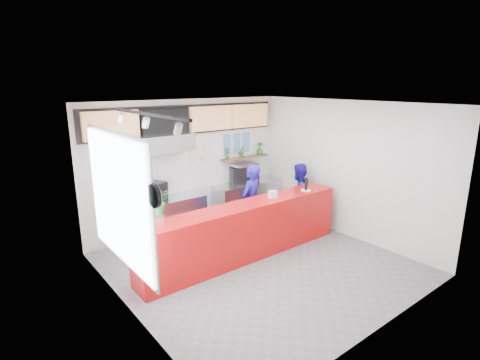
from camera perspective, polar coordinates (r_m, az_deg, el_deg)
floor at (r=7.31m, az=2.85°, el=-12.70°), size 5.00×5.00×0.00m
ceiling at (r=6.50m, az=3.19°, el=11.50°), size 5.00×5.00×0.00m
wall_back at (r=8.73m, az=-7.85°, el=2.25°), size 5.00×0.00×5.00m
wall_left at (r=5.51m, az=-17.07°, el=-5.70°), size 0.00×5.00×5.00m
wall_right at (r=8.56m, az=15.73°, el=1.59°), size 0.00×5.00×5.00m
service_counter at (r=7.35m, az=0.84°, el=-7.77°), size 4.50×0.60×1.10m
cream_band at (r=8.55m, az=-8.08°, el=9.46°), size 5.00×0.02×0.80m
prep_bench at (r=8.41m, az=-11.28°, el=-5.86°), size 1.80×0.60×0.90m
panini_oven at (r=8.09m, az=-13.24°, el=-1.84°), size 0.62×0.62×0.43m
extraction_hood at (r=7.93m, az=-11.72°, el=5.62°), size 1.20×0.70×0.35m
hood_lip at (r=7.97m, az=-11.65°, el=4.20°), size 1.20×0.69×0.31m
right_bench at (r=9.59m, az=1.03°, el=-2.97°), size 1.80×0.60×0.90m
espresso_machine at (r=9.35m, az=0.60°, el=0.80°), size 0.80×0.71×0.43m
espresso_tray at (r=9.29m, az=0.61°, el=2.38°), size 0.64×0.47×0.06m
herb_shelf at (r=9.54m, az=0.77°, el=3.45°), size 1.40×0.18×0.04m
menu_board_far_left at (r=7.73m, az=-19.01°, el=7.89°), size 1.10×0.10×0.55m
menu_board_mid_left at (r=8.18m, az=-11.28°, el=8.74°), size 1.10×0.10×0.55m
menu_board_mid_right at (r=8.77m, az=-4.44°, el=9.35°), size 1.10×0.10×0.55m
menu_board_far_right at (r=9.46m, az=1.49°, el=9.78°), size 1.10×0.10×0.55m
soffit at (r=8.53m, az=-7.96°, el=9.11°), size 4.80×0.04×0.65m
window_pane at (r=5.73m, az=-18.05°, el=-2.90°), size 0.04×2.20×1.90m
window_frame at (r=5.73m, az=-17.86°, el=-2.86°), size 0.03×2.30×2.00m
wall_clock_rim at (r=4.56m, az=-12.96°, el=-2.37°), size 0.05×0.30×0.30m
wall_clock_face at (r=4.58m, az=-12.62°, el=-2.31°), size 0.02×0.26×0.26m
track_rail at (r=5.36m, az=-14.21°, el=9.76°), size 0.05×2.40×0.04m
dec_plate_a at (r=8.73m, az=-6.96°, el=3.96°), size 0.24×0.03×0.24m
dec_plate_b at (r=8.90m, az=-5.29°, el=3.56°), size 0.24×0.03×0.24m
dec_plate_c at (r=8.79m, az=-6.90°, el=2.04°), size 0.24×0.03×0.24m
dec_plate_d at (r=8.89m, az=-5.06°, el=5.18°), size 0.24×0.03×0.24m
photo_frame_a at (r=9.22m, az=-1.97°, el=6.20°), size 0.20×0.02×0.25m
photo_frame_b at (r=9.39m, az=-0.49°, el=6.37°), size 0.20×0.02×0.25m
photo_frame_c at (r=9.58m, az=0.94°, el=6.53°), size 0.20×0.02×0.25m
photo_frame_d at (r=9.26m, az=-1.96°, el=4.67°), size 0.20×0.02×0.25m
photo_frame_e at (r=9.43m, az=-0.48°, el=4.87°), size 0.20×0.02×0.25m
photo_frame_f at (r=9.62m, az=0.94°, el=5.06°), size 0.20×0.02×0.25m
staff_center at (r=8.10m, az=1.67°, el=-3.46°), size 0.72×0.60×1.67m
staff_right at (r=8.99m, az=8.83°, el=-2.28°), size 0.79×0.64×1.52m
herb_a at (r=9.17m, az=-1.97°, el=4.11°), size 0.19×0.15×0.31m
herb_b at (r=9.44m, az=0.26°, el=4.42°), size 0.20×0.18×0.31m
herb_d at (r=9.82m, az=3.03°, el=4.83°), size 0.23×0.22×0.32m
glass_vase at (r=6.20m, az=-12.23°, el=-5.99°), size 0.22×0.22×0.21m
basil_vase at (r=6.10m, az=-12.39°, el=-3.20°), size 0.41×0.37×0.40m
napkin_holder at (r=7.57m, az=5.02°, el=-2.17°), size 0.18×0.13×0.14m
white_plate at (r=8.17m, az=10.00°, el=-1.54°), size 0.26×0.26×0.02m
pepper_mill at (r=8.13m, az=10.05°, el=-0.60°), size 0.07×0.07×0.26m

